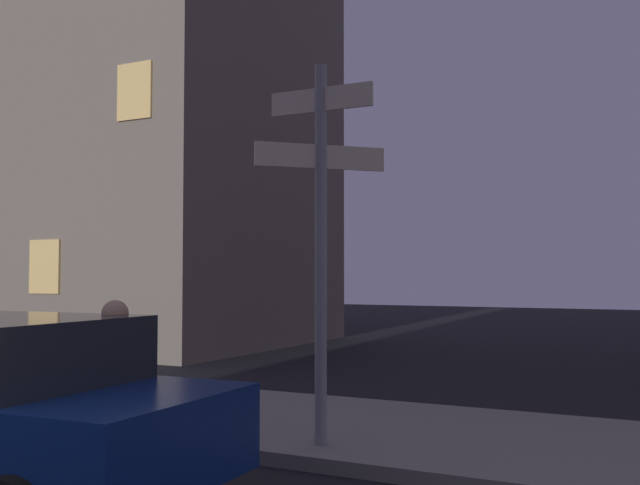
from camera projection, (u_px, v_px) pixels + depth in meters
name	position (u px, v px, depth m)	size (l,w,h in m)	color
sidewalk_kerb	(310.00, 425.00, 8.54)	(40.00, 3.19, 0.14)	gray
signpost	(321.00, 222.00, 7.33)	(1.13, 0.98, 3.79)	gray
cyclist	(109.00, 405.00, 6.02)	(1.82, 0.35, 1.61)	black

